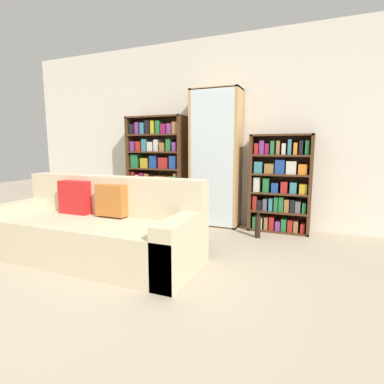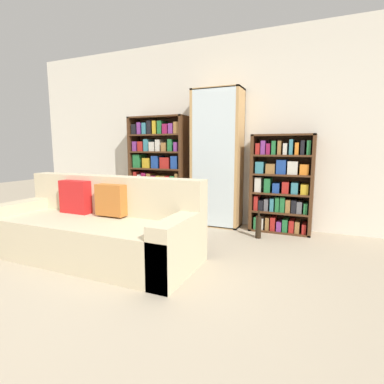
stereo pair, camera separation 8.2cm
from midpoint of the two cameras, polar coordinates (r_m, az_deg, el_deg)
ground_plane at (r=2.51m, az=-18.35°, el=-18.77°), size 16.00×16.00×0.00m
wall_back at (r=4.58m, az=3.35°, el=11.22°), size 6.60×0.06×2.70m
couch at (r=3.26m, az=-18.33°, el=-6.90°), size 2.16×0.84×0.82m
bookshelf_left at (r=4.75m, az=-7.27°, el=4.21°), size 0.93×0.32×1.60m
display_cabinet at (r=4.33m, az=4.00°, el=6.25°), size 0.70×0.36×1.93m
bookshelf_right at (r=4.17m, az=15.85°, el=1.29°), size 0.80×0.32×1.30m
wine_bottle at (r=3.87m, az=11.82°, el=-6.40°), size 0.07×0.07×0.36m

